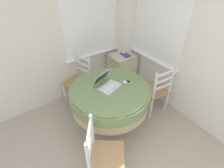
{
  "coord_description": "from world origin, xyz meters",
  "views": [
    {
      "loc": [
        -0.35,
        -0.2,
        2.37
      ],
      "look_at": [
        0.95,
        1.63,
        0.69
      ],
      "focal_mm": 28.0,
      "sensor_mm": 36.0,
      "label": 1
    }
  ],
  "objects_px": {
    "cell_phone": "(128,82)",
    "dining_chair_camera_near": "(103,155)",
    "computer_mouse": "(125,82)",
    "book_on_cabinet": "(125,55)",
    "round_dining_table": "(110,96)",
    "laptop": "(107,84)",
    "dining_chair_near_right_window": "(155,90)",
    "corner_cabinet": "(122,69)",
    "dining_chair_near_back_window": "(79,81)"
  },
  "relations": [
    {
      "from": "cell_phone",
      "to": "dining_chair_camera_near",
      "type": "xyz_separation_m",
      "value": [
        -0.89,
        -0.62,
        -0.34
      ]
    },
    {
      "from": "computer_mouse",
      "to": "book_on_cabinet",
      "type": "distance_m",
      "value": 1.09
    },
    {
      "from": "round_dining_table",
      "to": "computer_mouse",
      "type": "distance_m",
      "value": 0.31
    },
    {
      "from": "cell_phone",
      "to": "book_on_cabinet",
      "type": "relative_size",
      "value": 0.51
    },
    {
      "from": "laptop",
      "to": "dining_chair_near_right_window",
      "type": "distance_m",
      "value": 0.98
    },
    {
      "from": "corner_cabinet",
      "to": "dining_chair_camera_near",
      "type": "bearing_deg",
      "value": -134.27
    },
    {
      "from": "computer_mouse",
      "to": "book_on_cabinet",
      "type": "relative_size",
      "value": 0.38
    },
    {
      "from": "book_on_cabinet",
      "to": "laptop",
      "type": "bearing_deg",
      "value": -142.47
    },
    {
      "from": "dining_chair_near_right_window",
      "to": "book_on_cabinet",
      "type": "distance_m",
      "value": 1.0
    },
    {
      "from": "dining_chair_near_back_window",
      "to": "computer_mouse",
      "type": "bearing_deg",
      "value": -68.77
    },
    {
      "from": "dining_chair_near_back_window",
      "to": "dining_chair_near_right_window",
      "type": "distance_m",
      "value": 1.42
    },
    {
      "from": "dining_chair_near_right_window",
      "to": "dining_chair_camera_near",
      "type": "height_order",
      "value": "same"
    },
    {
      "from": "cell_phone",
      "to": "dining_chair_near_back_window",
      "type": "relative_size",
      "value": 0.12
    },
    {
      "from": "dining_chair_near_right_window",
      "to": "corner_cabinet",
      "type": "height_order",
      "value": "dining_chair_near_right_window"
    },
    {
      "from": "dining_chair_camera_near",
      "to": "laptop",
      "type": "bearing_deg",
      "value": 52.56
    },
    {
      "from": "round_dining_table",
      "to": "dining_chair_near_back_window",
      "type": "height_order",
      "value": "dining_chair_near_back_window"
    },
    {
      "from": "laptop",
      "to": "dining_chair_camera_near",
      "type": "bearing_deg",
      "value": -127.44
    },
    {
      "from": "dining_chair_near_back_window",
      "to": "book_on_cabinet",
      "type": "xyz_separation_m",
      "value": [
        1.05,
        -0.08,
        0.27
      ]
    },
    {
      "from": "laptop",
      "to": "book_on_cabinet",
      "type": "bearing_deg",
      "value": 37.53
    },
    {
      "from": "round_dining_table",
      "to": "computer_mouse",
      "type": "xyz_separation_m",
      "value": [
        0.25,
        -0.04,
        0.17
      ]
    },
    {
      "from": "laptop",
      "to": "dining_chair_near_right_window",
      "type": "height_order",
      "value": "laptop"
    },
    {
      "from": "laptop",
      "to": "book_on_cabinet",
      "type": "distance_m",
      "value": 1.21
    },
    {
      "from": "computer_mouse",
      "to": "corner_cabinet",
      "type": "bearing_deg",
      "value": 53.41
    },
    {
      "from": "round_dining_table",
      "to": "corner_cabinet",
      "type": "relative_size",
      "value": 1.75
    },
    {
      "from": "corner_cabinet",
      "to": "book_on_cabinet",
      "type": "distance_m",
      "value": 0.37
    },
    {
      "from": "dining_chair_near_right_window",
      "to": "round_dining_table",
      "type": "bearing_deg",
      "value": 168.72
    },
    {
      "from": "cell_phone",
      "to": "dining_chair_near_right_window",
      "type": "height_order",
      "value": "dining_chair_near_right_window"
    },
    {
      "from": "corner_cabinet",
      "to": "dining_chair_near_back_window",
      "type": "bearing_deg",
      "value": 178.6
    },
    {
      "from": "computer_mouse",
      "to": "dining_chair_camera_near",
      "type": "relative_size",
      "value": 0.09
    },
    {
      "from": "laptop",
      "to": "round_dining_table",
      "type": "bearing_deg",
      "value": -82.69
    },
    {
      "from": "dining_chair_near_back_window",
      "to": "dining_chair_camera_near",
      "type": "xyz_separation_m",
      "value": [
        -0.46,
        -1.54,
        0.0
      ]
    },
    {
      "from": "laptop",
      "to": "computer_mouse",
      "type": "xyz_separation_m",
      "value": [
        0.26,
        -0.1,
        -0.02
      ]
    },
    {
      "from": "round_dining_table",
      "to": "laptop",
      "type": "distance_m",
      "value": 0.21
    },
    {
      "from": "laptop",
      "to": "computer_mouse",
      "type": "bearing_deg",
      "value": -21.17
    },
    {
      "from": "computer_mouse",
      "to": "dining_chair_camera_near",
      "type": "xyz_separation_m",
      "value": [
        -0.82,
        -0.63,
        -0.36
      ]
    },
    {
      "from": "dining_chair_near_back_window",
      "to": "corner_cabinet",
      "type": "bearing_deg",
      "value": -1.4
    },
    {
      "from": "cell_phone",
      "to": "dining_chair_near_right_window",
      "type": "bearing_deg",
      "value": -13.26
    },
    {
      "from": "round_dining_table",
      "to": "dining_chair_near_right_window",
      "type": "distance_m",
      "value": 0.9
    },
    {
      "from": "round_dining_table",
      "to": "computer_mouse",
      "type": "relative_size",
      "value": 14.37
    },
    {
      "from": "computer_mouse",
      "to": "book_on_cabinet",
      "type": "xyz_separation_m",
      "value": [
        0.69,
        0.83,
        -0.09
      ]
    },
    {
      "from": "dining_chair_near_back_window",
      "to": "dining_chair_near_right_window",
      "type": "height_order",
      "value": "same"
    },
    {
      "from": "laptop",
      "to": "corner_cabinet",
      "type": "height_order",
      "value": "laptop"
    },
    {
      "from": "dining_chair_near_right_window",
      "to": "dining_chair_near_back_window",
      "type": "bearing_deg",
      "value": 132.63
    },
    {
      "from": "cell_phone",
      "to": "dining_chair_camera_near",
      "type": "height_order",
      "value": "dining_chair_camera_near"
    },
    {
      "from": "dining_chair_near_right_window",
      "to": "book_on_cabinet",
      "type": "height_order",
      "value": "dining_chair_near_right_window"
    },
    {
      "from": "dining_chair_camera_near",
      "to": "book_on_cabinet",
      "type": "relative_size",
      "value": 4.16
    },
    {
      "from": "dining_chair_camera_near",
      "to": "book_on_cabinet",
      "type": "bearing_deg",
      "value": 44.04
    },
    {
      "from": "dining_chair_near_back_window",
      "to": "dining_chair_near_right_window",
      "type": "relative_size",
      "value": 1.0
    },
    {
      "from": "round_dining_table",
      "to": "dining_chair_camera_near",
      "type": "bearing_deg",
      "value": -130.28
    },
    {
      "from": "computer_mouse",
      "to": "corner_cabinet",
      "type": "distance_m",
      "value": 1.2
    }
  ]
}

